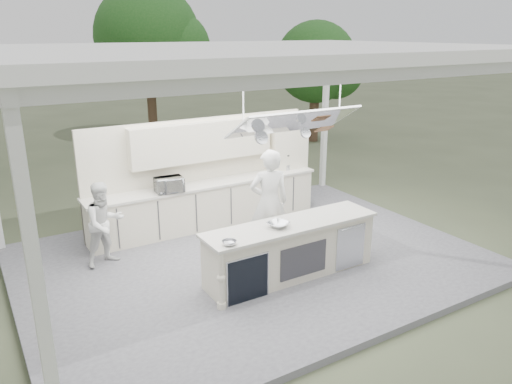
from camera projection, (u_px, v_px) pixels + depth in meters
ground at (253, 264)px, 9.18m from camera, size 90.00×90.00×0.00m
stage_deck at (253, 261)px, 9.16m from camera, size 8.00×6.00×0.12m
tent at (253, 55)px, 8.03m from camera, size 8.20×6.20×3.86m
demo_island at (290, 250)px, 8.34m from camera, size 3.10×0.79×0.95m
back_counter at (207, 204)px, 10.54m from camera, size 5.08×0.72×0.95m
back_wall_unit at (220, 154)px, 10.63m from camera, size 5.05×0.48×2.25m
tree_cluster at (93, 57)px, 16.03m from camera, size 19.55×9.40×5.85m
head_chef at (269, 202)px, 9.07m from camera, size 0.83×0.67×1.98m
sous_chef at (105, 224)px, 8.71m from camera, size 0.85×0.74×1.51m
toaster_oven at (169, 185)px, 9.74m from camera, size 0.56×0.40×0.30m
bowl_large at (278, 225)px, 8.03m from camera, size 0.43×0.43×0.08m
bowl_small at (229, 243)px, 7.36m from camera, size 0.22×0.22×0.07m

